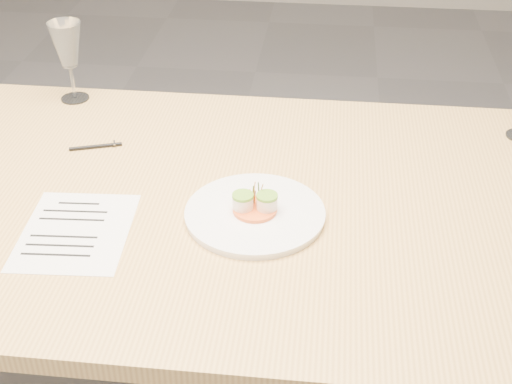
# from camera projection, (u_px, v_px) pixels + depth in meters

# --- Properties ---
(dining_table) EXTENTS (2.40, 1.00, 0.75)m
(dining_table) POSITION_uv_depth(u_px,v_px,m) (140.00, 216.00, 1.61)
(dining_table) COLOR #DDAD60
(dining_table) RESTS_ON ground
(dinner_plate) EXTENTS (0.29, 0.29, 0.08)m
(dinner_plate) POSITION_uv_depth(u_px,v_px,m) (255.00, 213.00, 1.48)
(dinner_plate) COLOR white
(dinner_plate) RESTS_ON dining_table
(recipe_sheet) EXTENTS (0.23, 0.29, 0.00)m
(recipe_sheet) POSITION_uv_depth(u_px,v_px,m) (76.00, 231.00, 1.45)
(recipe_sheet) COLOR white
(recipe_sheet) RESTS_ON dining_table
(ballpoint_pen) EXTENTS (0.12, 0.05, 0.01)m
(ballpoint_pen) POSITION_uv_depth(u_px,v_px,m) (96.00, 146.00, 1.73)
(ballpoint_pen) COLOR black
(ballpoint_pen) RESTS_ON dining_table
(wine_glass_2) EXTENTS (0.09, 0.09, 0.22)m
(wine_glass_2) POSITION_uv_depth(u_px,v_px,m) (67.00, 46.00, 1.87)
(wine_glass_2) COLOR white
(wine_glass_2) RESTS_ON dining_table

